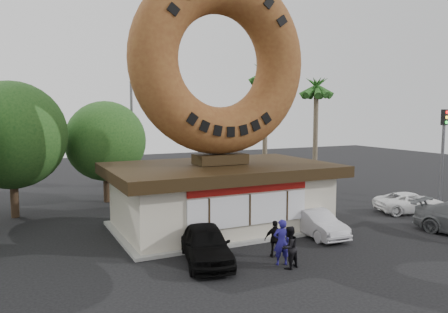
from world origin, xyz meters
The scene contains 15 objects.
ground centered at (0.00, 0.00, 0.00)m, with size 90.00×90.00×0.00m, color black.
donut_shop centered at (0.00, 5.98, 1.77)m, with size 11.20×7.20×3.80m.
giant_donut centered at (0.00, 6.00, 8.44)m, with size 9.28×9.28×2.36m, color brown.
tree_west centered at (-9.50, 13.00, 4.64)m, with size 6.00×6.00×7.65m.
tree_mid centered at (-4.00, 15.00, 4.02)m, with size 5.20×5.20×6.63m.
palm_near centered at (7.50, 14.00, 8.41)m, with size 2.60×2.60×9.75m.
palm_far centered at (11.00, 12.50, 7.48)m, with size 2.60×2.60×8.75m.
street_lamp centered at (-1.86, 16.00, 4.48)m, with size 2.11×0.20×8.00m.
traffic_signal centered at (14.00, 3.99, 3.87)m, with size 0.30×0.38×6.07m.
person_left centered at (-0.22, -0.02, 0.90)m, with size 0.66×0.43×1.80m, color navy.
person_center centered at (-0.18, -0.48, 0.82)m, with size 0.79×0.62×1.63m, color black.
person_right centered at (0.05, 0.85, 0.76)m, with size 0.89×0.37×1.52m, color black.
car_black centered at (-2.75, 1.54, 0.73)m, with size 1.73×4.31×1.47m, color black.
car_silver centered at (3.48, 2.63, 0.63)m, with size 1.34×3.85×1.27m, color #ACABB0.
car_white centered at (11.58, 4.03, 0.59)m, with size 1.97×4.27×1.19m, color white.
Camera 1 is at (-9.45, -13.88, 5.97)m, focal length 35.00 mm.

